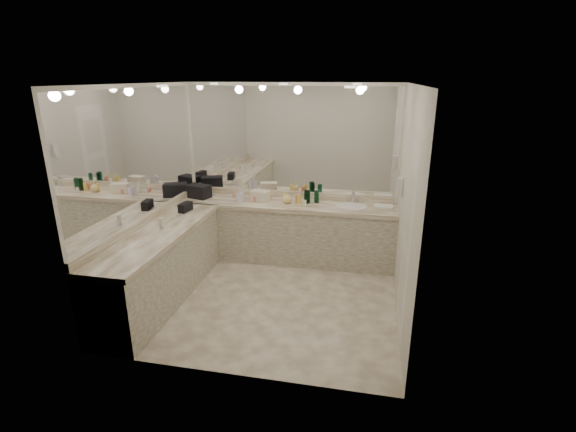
% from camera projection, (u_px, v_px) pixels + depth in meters
% --- Properties ---
extents(floor, '(3.20, 3.20, 0.00)m').
position_uv_depth(floor, '(268.00, 296.00, 5.34)').
color(floor, beige).
rests_on(floor, ground).
extents(ceiling, '(3.20, 3.20, 0.00)m').
position_uv_depth(ceiling, '(265.00, 84.00, 4.52)').
color(ceiling, white).
rests_on(ceiling, floor).
extents(wall_back, '(3.20, 0.02, 2.60)m').
position_uv_depth(wall_back, '(291.00, 172.00, 6.32)').
color(wall_back, beige).
rests_on(wall_back, floor).
extents(wall_left, '(0.02, 3.00, 2.60)m').
position_uv_depth(wall_left, '(143.00, 192.00, 5.23)').
color(wall_left, beige).
rests_on(wall_left, floor).
extents(wall_right, '(0.02, 3.00, 2.60)m').
position_uv_depth(wall_right, '(406.00, 207.00, 4.63)').
color(wall_right, beige).
rests_on(wall_right, floor).
extents(vanity_back_base, '(3.20, 0.60, 0.84)m').
position_uv_depth(vanity_back_base, '(287.00, 233.00, 6.32)').
color(vanity_back_base, beige).
rests_on(vanity_back_base, floor).
extents(vanity_back_top, '(3.20, 0.64, 0.06)m').
position_uv_depth(vanity_back_top, '(287.00, 205.00, 6.17)').
color(vanity_back_top, silver).
rests_on(vanity_back_top, vanity_back_base).
extents(vanity_left_base, '(0.60, 2.40, 0.84)m').
position_uv_depth(vanity_left_base, '(161.00, 268.00, 5.18)').
color(vanity_left_base, beige).
rests_on(vanity_left_base, floor).
extents(vanity_left_top, '(0.64, 2.42, 0.06)m').
position_uv_depth(vanity_left_top, '(158.00, 234.00, 5.03)').
color(vanity_left_top, silver).
rests_on(vanity_left_top, vanity_left_base).
extents(backsplash_back, '(3.20, 0.04, 0.10)m').
position_uv_depth(backsplash_back, '(291.00, 195.00, 6.42)').
color(backsplash_back, silver).
rests_on(backsplash_back, vanity_back_top).
extents(backsplash_left, '(0.04, 3.00, 0.10)m').
position_uv_depth(backsplash_left, '(148.00, 218.00, 5.34)').
color(backsplash_left, silver).
rests_on(backsplash_left, vanity_left_top).
extents(mirror_back, '(3.12, 0.01, 1.55)m').
position_uv_depth(mirror_back, '(291.00, 141.00, 6.16)').
color(mirror_back, white).
rests_on(mirror_back, wall_back).
extents(mirror_left, '(0.01, 2.92, 1.55)m').
position_uv_depth(mirror_left, '(140.00, 154.00, 5.08)').
color(mirror_left, white).
rests_on(mirror_left, wall_left).
extents(sink, '(0.44, 0.44, 0.03)m').
position_uv_depth(sink, '(352.00, 207.00, 5.99)').
color(sink, white).
rests_on(sink, vanity_back_top).
extents(faucet, '(0.24, 0.16, 0.14)m').
position_uv_depth(faucet, '(353.00, 198.00, 6.17)').
color(faucet, silver).
rests_on(faucet, vanity_back_top).
extents(wall_phone, '(0.06, 0.10, 0.24)m').
position_uv_depth(wall_phone, '(399.00, 187.00, 5.27)').
color(wall_phone, white).
rests_on(wall_phone, wall_right).
extents(door, '(0.02, 0.82, 2.10)m').
position_uv_depth(door, '(406.00, 245.00, 4.25)').
color(door, white).
rests_on(door, wall_right).
extents(black_toiletry_bag, '(0.40, 0.31, 0.20)m').
position_uv_depth(black_toiletry_bag, '(199.00, 191.00, 6.41)').
color(black_toiletry_bag, black).
rests_on(black_toiletry_bag, vanity_back_top).
extents(black_bag_spill, '(0.14, 0.24, 0.12)m').
position_uv_depth(black_bag_spill, '(185.00, 207.00, 5.76)').
color(black_bag_spill, black).
rests_on(black_bag_spill, vanity_left_top).
extents(cream_cosmetic_case, '(0.30, 0.22, 0.15)m').
position_uv_depth(cream_cosmetic_case, '(260.00, 196.00, 6.25)').
color(cream_cosmetic_case, beige).
rests_on(cream_cosmetic_case, vanity_back_top).
extents(hand_towel, '(0.27, 0.18, 0.04)m').
position_uv_depth(hand_towel, '(384.00, 207.00, 5.91)').
color(hand_towel, white).
rests_on(hand_towel, vanity_back_top).
extents(lotion_left, '(0.06, 0.06, 0.13)m').
position_uv_depth(lotion_left, '(161.00, 223.00, 5.12)').
color(lotion_left, white).
rests_on(lotion_left, vanity_left_top).
extents(soap_bottle_a, '(0.09, 0.09, 0.19)m').
position_uv_depth(soap_bottle_a, '(242.00, 193.00, 6.36)').
color(soap_bottle_a, silver).
rests_on(soap_bottle_a, vanity_back_top).
extents(soap_bottle_b, '(0.12, 0.12, 0.20)m').
position_uv_depth(soap_bottle_b, '(240.00, 195.00, 6.19)').
color(soap_bottle_b, silver).
rests_on(soap_bottle_b, vanity_back_top).
extents(soap_bottle_c, '(0.17, 0.17, 0.18)m').
position_uv_depth(soap_bottle_c, '(287.00, 197.00, 6.13)').
color(soap_bottle_c, '#DFC977').
rests_on(soap_bottle_c, vanity_back_top).
extents(green_bottle_0, '(0.07, 0.07, 0.19)m').
position_uv_depth(green_bottle_0, '(308.00, 197.00, 6.14)').
color(green_bottle_0, '#0D4E2E').
rests_on(green_bottle_0, vanity_back_top).
extents(green_bottle_1, '(0.07, 0.07, 0.18)m').
position_uv_depth(green_bottle_1, '(317.00, 197.00, 6.16)').
color(green_bottle_1, '#0D4E2E').
rests_on(green_bottle_1, vanity_back_top).
extents(green_bottle_2, '(0.07, 0.07, 0.20)m').
position_uv_depth(green_bottle_2, '(307.00, 197.00, 6.12)').
color(green_bottle_2, '#0D4E2E').
rests_on(green_bottle_2, vanity_back_top).
extents(amenity_bottle_0, '(0.05, 0.05, 0.07)m').
position_uv_depth(amenity_bottle_0, '(255.00, 199.00, 6.23)').
color(amenity_bottle_0, '#E57F66').
rests_on(amenity_bottle_0, vanity_back_top).
extents(amenity_bottle_1, '(0.05, 0.05, 0.13)m').
position_uv_depth(amenity_bottle_1, '(285.00, 198.00, 6.17)').
color(amenity_bottle_1, '#F2D84C').
rests_on(amenity_bottle_1, vanity_back_top).
extents(amenity_bottle_2, '(0.04, 0.04, 0.08)m').
position_uv_depth(amenity_bottle_2, '(305.00, 203.00, 6.04)').
color(amenity_bottle_2, white).
rests_on(amenity_bottle_2, vanity_back_top).
extents(amenity_bottle_3, '(0.06, 0.06, 0.07)m').
position_uv_depth(amenity_bottle_3, '(234.00, 195.00, 6.46)').
color(amenity_bottle_3, '#E57F66').
rests_on(amenity_bottle_3, vanity_back_top).
extents(amenity_bottle_4, '(0.06, 0.06, 0.13)m').
position_uv_depth(amenity_bottle_4, '(297.00, 198.00, 6.17)').
color(amenity_bottle_4, '#E57F66').
rests_on(amenity_bottle_4, vanity_back_top).
extents(amenity_bottle_5, '(0.04, 0.04, 0.08)m').
position_uv_depth(amenity_bottle_5, '(237.00, 196.00, 6.39)').
color(amenity_bottle_5, white).
rests_on(amenity_bottle_5, vanity_back_top).
extents(amenity_bottle_6, '(0.06, 0.06, 0.08)m').
position_uv_depth(amenity_bottle_6, '(270.00, 197.00, 6.30)').
color(amenity_bottle_6, '#E0B28C').
rests_on(amenity_bottle_6, vanity_back_top).
extents(amenity_bottle_7, '(0.06, 0.06, 0.14)m').
position_uv_depth(amenity_bottle_7, '(299.00, 199.00, 6.11)').
color(amenity_bottle_7, '#F2D84C').
rests_on(amenity_bottle_7, vanity_back_top).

